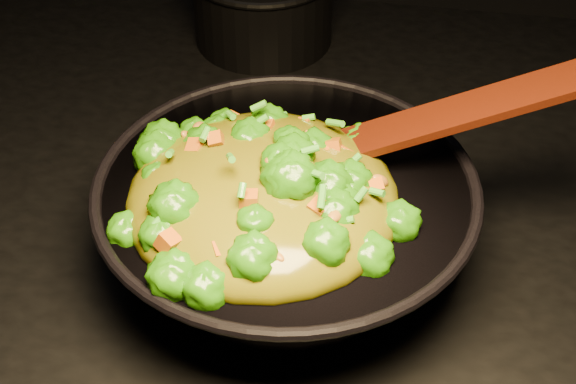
# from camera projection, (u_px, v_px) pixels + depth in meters

# --- Properties ---
(wok) EXTENTS (0.47, 0.47, 0.10)m
(wok) POSITION_uv_depth(u_px,v_px,m) (286.00, 226.00, 0.88)
(wok) COLOR black
(wok) RESTS_ON stovetop
(stir_fry) EXTENTS (0.30, 0.30, 0.09)m
(stir_fry) POSITION_uv_depth(u_px,v_px,m) (262.00, 167.00, 0.80)
(stir_fry) COLOR #287308
(stir_fry) RESTS_ON wok
(spatula) EXTENTS (0.30, 0.09, 0.13)m
(spatula) POSITION_uv_depth(u_px,v_px,m) (431.00, 121.00, 0.84)
(spatula) COLOR #3C1409
(spatula) RESTS_ON wok
(back_pot) EXTENTS (0.25, 0.25, 0.11)m
(back_pot) POSITION_uv_depth(u_px,v_px,m) (263.00, 4.00, 1.21)
(back_pot) COLOR black
(back_pot) RESTS_ON stovetop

